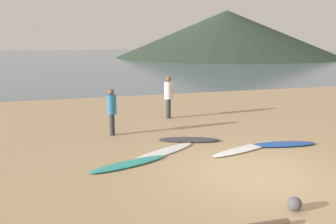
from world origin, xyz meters
TOP-DOWN VIEW (x-y plane):
  - ground_plane at (0.00, 10.00)m, footprint 120.00×120.00m
  - ocean_water at (0.00, 62.94)m, footprint 140.00×100.00m
  - headland_hill at (26.46, 54.22)m, footprint 40.83×40.83m
  - surfboard_0 at (-2.75, 1.50)m, footprint 2.24×1.16m
  - surfboard_1 at (-1.61, 2.20)m, footprint 2.44×1.70m
  - surfboard_2 at (-0.44, 3.15)m, footprint 2.03×1.21m
  - surfboard_3 at (0.77, 1.76)m, footprint 2.59×1.25m
  - surfboard_4 at (2.08, 1.79)m, footprint 2.15×0.87m
  - person_0 at (-2.67, 4.59)m, footprint 0.32×0.32m
  - person_1 at (-0.04, 6.57)m, footprint 0.35×0.35m
  - beach_rock_near at (-0.25, -1.91)m, footprint 0.27×0.27m

SIDE VIEW (x-z plane):
  - ground_plane at x=0.00m, z-range -0.20..0.00m
  - ocean_water at x=0.00m, z-range 0.00..0.00m
  - surfboard_1 at x=-1.61m, z-range 0.00..0.06m
  - surfboard_3 at x=0.77m, z-range 0.00..0.07m
  - surfboard_0 at x=-2.75m, z-range 0.00..0.08m
  - surfboard_2 at x=-0.44m, z-range 0.00..0.09m
  - surfboard_4 at x=2.08m, z-range 0.00..0.10m
  - beach_rock_near at x=-0.25m, z-range 0.00..0.27m
  - person_0 at x=-2.67m, z-range 0.14..1.73m
  - person_1 at x=-0.04m, z-range 0.16..1.89m
  - headland_hill at x=26.46m, z-range 0.00..8.45m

